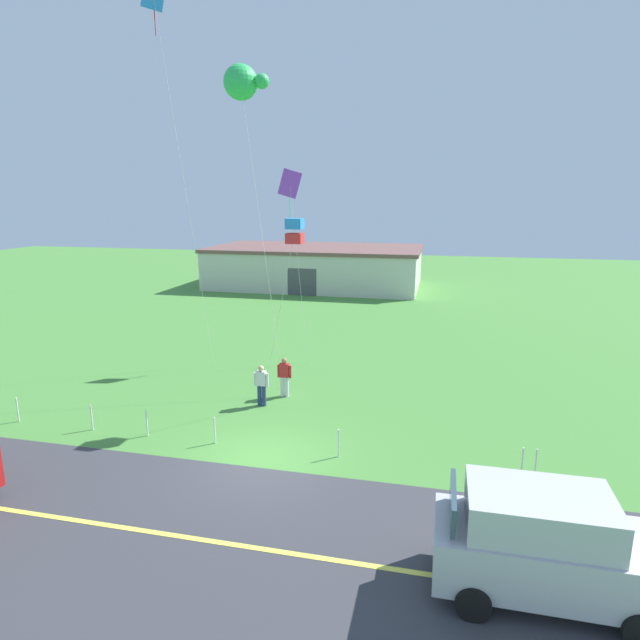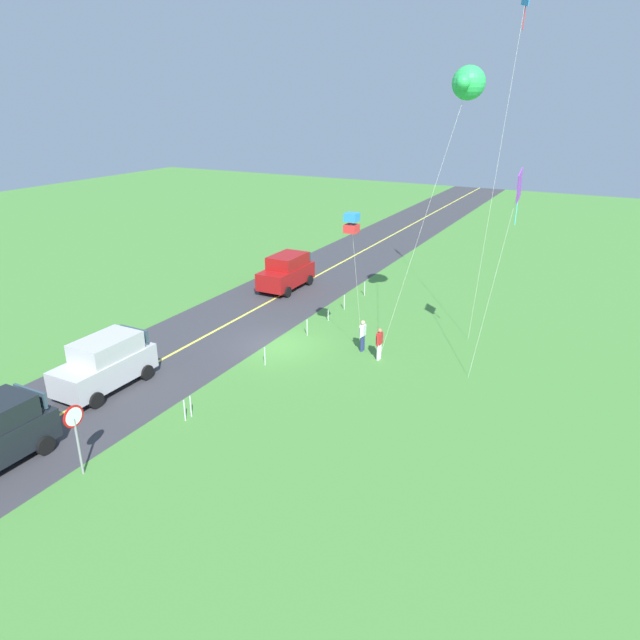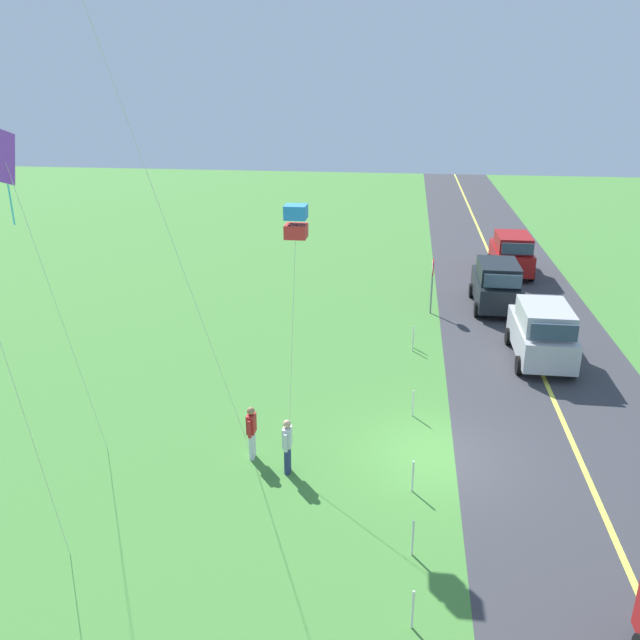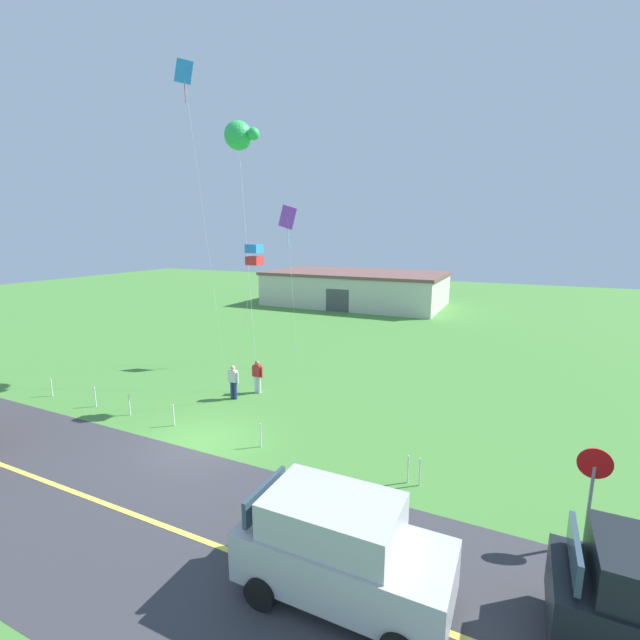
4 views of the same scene
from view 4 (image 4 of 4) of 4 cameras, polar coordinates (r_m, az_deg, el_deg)
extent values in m
cube|color=#478438|center=(17.01, -15.61, -15.47)|extent=(120.00, 120.00, 0.10)
cube|color=#38383D|center=(14.63, -26.57, -20.82)|extent=(120.00, 7.00, 0.00)
cube|color=#E5E04C|center=(14.63, -26.57, -20.81)|extent=(120.00, 0.16, 0.00)
cube|color=#B7B7BC|center=(10.21, 3.11, -29.08)|extent=(4.40, 1.90, 1.10)
cube|color=#B7B7BC|center=(9.70, 1.67, -24.43)|extent=(2.73, 1.75, 0.80)
cube|color=#334756|center=(9.41, 8.42, -25.86)|extent=(0.10, 1.62, 0.64)
cube|color=#334756|center=(10.34, -7.24, -22.02)|extent=(0.10, 1.62, 0.60)
cylinder|color=black|center=(10.97, 13.26, -29.81)|extent=(0.68, 0.22, 0.68)
cylinder|color=black|center=(11.69, -2.21, -26.47)|extent=(0.68, 0.22, 0.68)
cylinder|color=black|center=(10.46, -7.88, -32.08)|extent=(0.68, 0.22, 0.68)
cube|color=#334756|center=(10.05, 30.55, -24.75)|extent=(0.10, 1.62, 0.60)
cylinder|color=black|center=(11.75, 31.69, -28.16)|extent=(0.68, 0.22, 0.68)
cylinder|color=gray|center=(13.08, 31.96, -20.11)|extent=(0.08, 0.08, 2.10)
cylinder|color=red|center=(12.56, 32.52, -15.67)|extent=(0.76, 0.04, 0.76)
cylinder|color=white|center=(12.58, 32.51, -15.62)|extent=(0.62, 0.01, 0.62)
cylinder|color=navy|center=(20.61, -11.51, -9.02)|extent=(0.16, 0.16, 0.82)
cylinder|color=navy|center=(20.51, -11.10, -9.11)|extent=(0.16, 0.16, 0.82)
cube|color=silver|center=(20.33, -11.38, -7.24)|extent=(0.36, 0.22, 0.56)
cylinder|color=silver|center=(20.48, -11.92, -7.27)|extent=(0.10, 0.10, 0.52)
cylinder|color=silver|center=(20.21, -10.83, -7.48)|extent=(0.10, 0.10, 0.52)
sphere|color=#D8AD84|center=(20.21, -11.43, -6.19)|extent=(0.22, 0.22, 0.22)
cylinder|color=silver|center=(21.15, -8.43, -8.37)|extent=(0.16, 0.16, 0.82)
cylinder|color=silver|center=(21.05, -8.01, -8.45)|extent=(0.16, 0.16, 0.82)
cube|color=red|center=(20.88, -8.27, -6.63)|extent=(0.36, 0.22, 0.56)
cylinder|color=red|center=(21.02, -8.82, -6.66)|extent=(0.10, 0.10, 0.52)
cylinder|color=red|center=(20.77, -7.71, -6.86)|extent=(0.10, 0.10, 0.52)
sphere|color=#9E704C|center=(20.76, -8.30, -5.61)|extent=(0.22, 0.22, 0.22)
cylinder|color=silver|center=(19.31, -10.04, -1.35)|extent=(1.41, 0.08, 6.64)
cube|color=#2D8CE5|center=(18.43, -8.69, 9.29)|extent=(0.56, 0.56, 0.36)
cube|color=red|center=(18.45, -8.64, 7.74)|extent=(0.56, 0.56, 0.36)
cylinder|color=silver|center=(21.66, -9.49, 7.63)|extent=(2.46, 2.59, 12.31)
sphere|color=green|center=(23.86, -10.73, 22.80)|extent=(1.40, 1.40, 1.40)
sphere|color=green|center=(23.36, -8.79, 23.11)|extent=(0.60, 0.60, 0.60)
cylinder|color=silver|center=(26.00, -14.99, 12.31)|extent=(2.28, 0.59, 16.21)
cube|color=#2D8CE5|center=(28.32, -17.52, 28.79)|extent=(0.98, 0.61, 1.35)
cylinder|color=red|center=(28.06, -17.40, 27.04)|extent=(0.04, 0.04, 1.40)
cylinder|color=silver|center=(24.55, -3.62, 3.60)|extent=(1.11, 1.04, 8.40)
cube|color=purple|center=(25.05, -4.29, 13.37)|extent=(1.20, 0.08, 1.40)
cylinder|color=#4CD8D8|center=(25.03, -4.26, 11.31)|extent=(0.04, 0.04, 1.40)
cube|color=beige|center=(46.47, 4.71, 4.04)|extent=(18.00, 10.00, 3.20)
cube|color=brown|center=(46.28, 4.75, 6.19)|extent=(18.36, 10.20, 0.30)
cube|color=#4C4C51|center=(41.99, 2.32, 2.59)|extent=(2.40, 0.12, 2.20)
cylinder|color=silver|center=(24.03, -31.90, -7.49)|extent=(0.05, 0.05, 0.90)
cylinder|color=silver|center=(21.67, -27.53, -8.99)|extent=(0.05, 0.05, 0.90)
cylinder|color=silver|center=(20.11, -23.84, -10.20)|extent=(0.05, 0.05, 0.90)
cylinder|color=silver|center=(18.44, -18.75, -11.78)|extent=(0.05, 0.05, 0.90)
cylinder|color=silver|center=(16.07, -7.84, -14.81)|extent=(0.05, 0.05, 0.90)
cylinder|color=silver|center=(14.19, 11.53, -18.72)|extent=(0.05, 0.05, 0.90)
cylinder|color=silver|center=(14.13, 13.03, -18.94)|extent=(0.05, 0.05, 0.90)
camera|label=1|loc=(5.83, -92.10, 2.32)|focal=29.72mm
camera|label=2|loc=(28.91, 52.94, 15.39)|focal=32.36mm
camera|label=3|loc=(29.39, -40.76, 13.66)|focal=36.25mm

